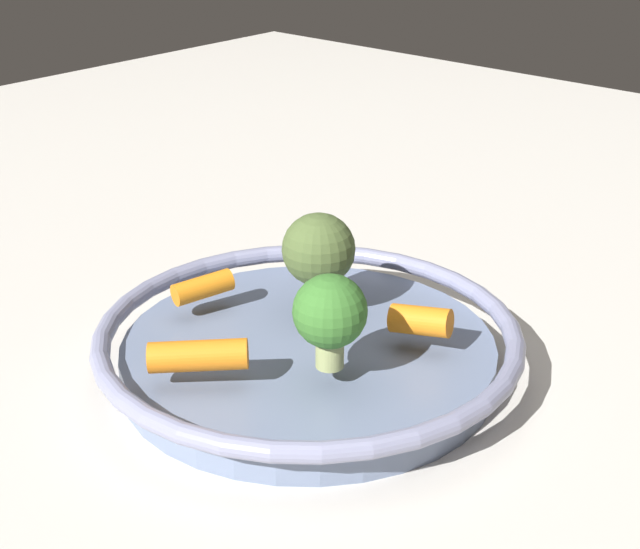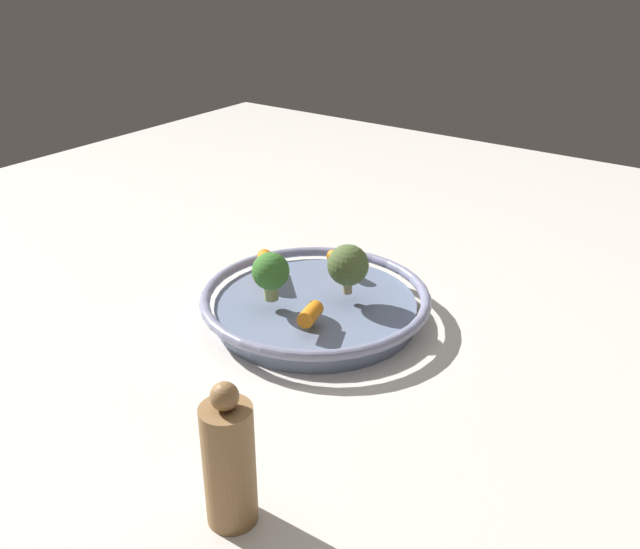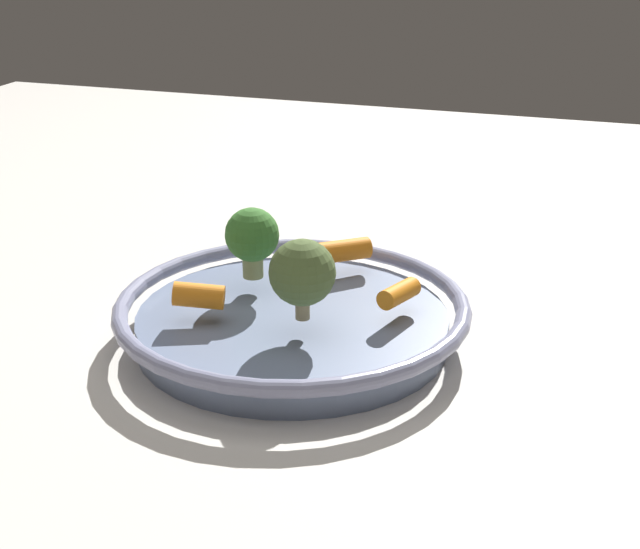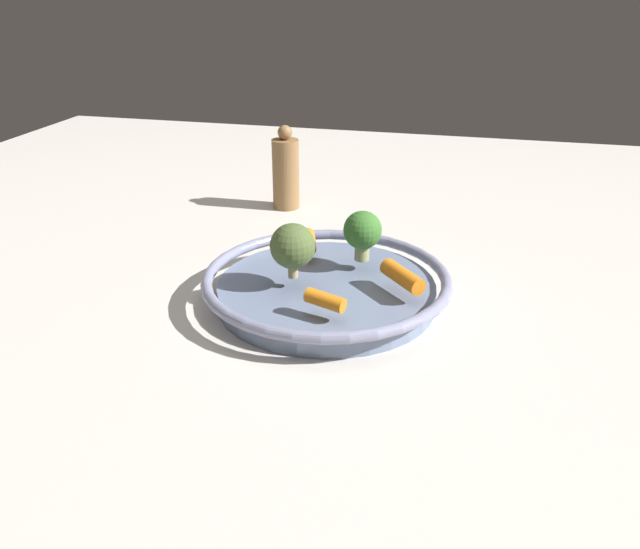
% 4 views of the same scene
% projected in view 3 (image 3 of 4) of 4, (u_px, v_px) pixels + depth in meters
% --- Properties ---
extents(ground_plane, '(2.03, 2.03, 0.00)m').
position_uv_depth(ground_plane, '(293.00, 340.00, 0.86)').
color(ground_plane, beige).
extents(serving_bowl, '(0.33, 0.33, 0.04)m').
position_uv_depth(serving_bowl, '(292.00, 318.00, 0.86)').
color(serving_bowl, slate).
rests_on(serving_bowl, ground_plane).
extents(baby_carrot_center, '(0.03, 0.05, 0.02)m').
position_uv_depth(baby_carrot_center, '(399.00, 293.00, 0.83)').
color(baby_carrot_center, orange).
rests_on(baby_carrot_center, serving_bowl).
extents(baby_carrot_near_rim, '(0.06, 0.06, 0.02)m').
position_uv_depth(baby_carrot_near_rim, '(337.00, 251.00, 0.93)').
color(baby_carrot_near_rim, orange).
rests_on(baby_carrot_near_rim, serving_bowl).
extents(baby_carrot_left, '(0.05, 0.03, 0.03)m').
position_uv_depth(baby_carrot_left, '(199.00, 296.00, 0.83)').
color(baby_carrot_left, orange).
rests_on(baby_carrot_left, serving_bowl).
extents(broccoli_floret_edge, '(0.05, 0.05, 0.07)m').
position_uv_depth(broccoli_floret_edge, '(252.00, 237.00, 0.88)').
color(broccoli_floret_edge, '#9BA666').
rests_on(broccoli_floret_edge, serving_bowl).
extents(broccoli_floret_small, '(0.06, 0.06, 0.07)m').
position_uv_depth(broccoli_floret_small, '(302.00, 273.00, 0.79)').
color(broccoli_floret_small, tan).
rests_on(broccoli_floret_small, serving_bowl).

